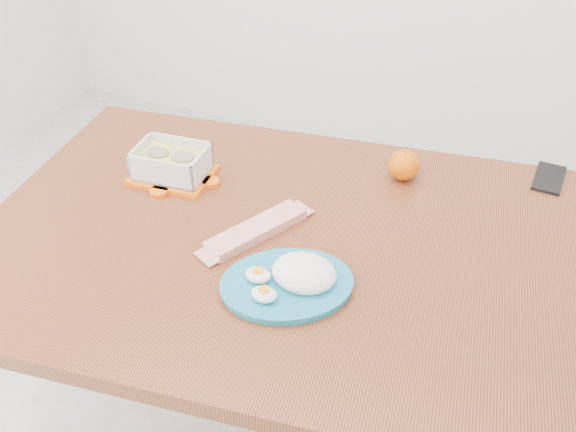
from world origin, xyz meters
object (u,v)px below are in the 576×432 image
at_px(food_container, 172,163).
at_px(smartphone, 549,178).
at_px(dining_table, 288,267).
at_px(orange_fruit, 404,165).
at_px(rice_plate, 292,278).

xyz_separation_m(food_container, smartphone, (0.86, 0.36, -0.04)).
xyz_separation_m(dining_table, orange_fruit, (0.17, 0.33, 0.12)).
bearing_deg(orange_fruit, rice_plate, -101.59).
xyz_separation_m(dining_table, smartphone, (0.50, 0.47, 0.09)).
xyz_separation_m(dining_table, rice_plate, (0.07, -0.14, 0.11)).
height_order(dining_table, orange_fruit, orange_fruit).
distance_m(dining_table, food_container, 0.39).
distance_m(dining_table, orange_fruit, 0.39).
bearing_deg(smartphone, rice_plate, -122.55).
distance_m(orange_fruit, smartphone, 0.36).
bearing_deg(dining_table, smartphone, 35.29).
relative_size(orange_fruit, smartphone, 0.57).
bearing_deg(rice_plate, dining_table, 84.13).
height_order(dining_table, food_container, food_container).
height_order(rice_plate, smartphone, rice_plate).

